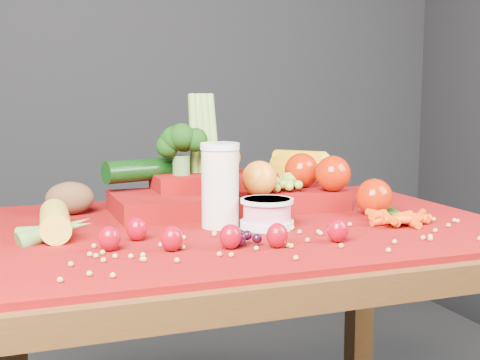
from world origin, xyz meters
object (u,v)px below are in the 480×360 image
object	(u,v)px
table	(243,273)
produce_mound	(240,183)
yogurt_bowl	(267,212)
milk_glass	(220,182)

from	to	relation	value
table	produce_mound	distance (m)	0.23
yogurt_bowl	produce_mound	xyz separation A→B (m)	(0.02, 0.21, 0.03)
table	produce_mound	bearing A→B (deg)	72.45
table	yogurt_bowl	bearing A→B (deg)	-64.37
table	yogurt_bowl	world-z (taller)	yogurt_bowl
milk_glass	produce_mound	bearing A→B (deg)	58.21
milk_glass	produce_mound	world-z (taller)	produce_mound
table	milk_glass	distance (m)	0.21
yogurt_bowl	produce_mound	world-z (taller)	produce_mound
table	yogurt_bowl	size ratio (longest dim) A/B	10.14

